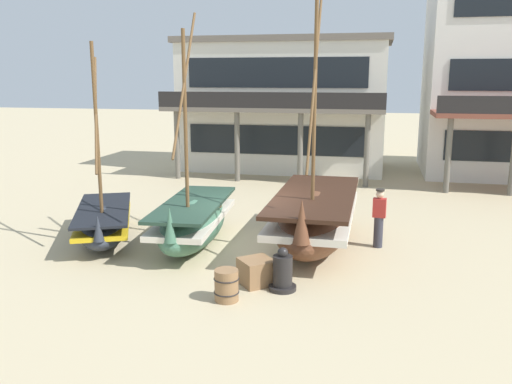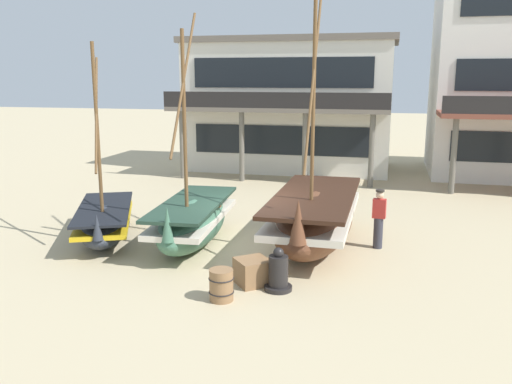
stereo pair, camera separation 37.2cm
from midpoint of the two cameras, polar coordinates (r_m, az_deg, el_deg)
ground_plane at (r=15.34m, az=-0.22°, el=-5.89°), size 120.00×120.00×0.00m
fishing_boat_near_left at (r=15.46m, az=-6.02°, el=-3.06°), size 1.94×4.73×6.48m
fishing_boat_centre_large at (r=15.33m, az=6.91°, el=-2.71°), size 2.17×5.90×7.52m
fishing_boat_far_right at (r=16.53m, az=-15.14°, el=-2.98°), size 3.10×4.49×5.68m
fisherman_by_hull at (r=15.49m, az=13.58°, el=-2.85°), size 0.38×0.26×1.68m
capstan_winch at (r=12.29m, az=3.26°, el=-8.60°), size 0.64×0.64×1.01m
wooden_barrel at (r=11.77m, az=-2.79°, el=-9.83°), size 0.56×0.56×0.70m
cargo_crate at (r=12.64m, az=0.51°, el=-8.46°), size 1.02×1.02×0.60m
harbor_building_main at (r=28.46m, az=4.09°, el=9.29°), size 10.63×7.49×6.66m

